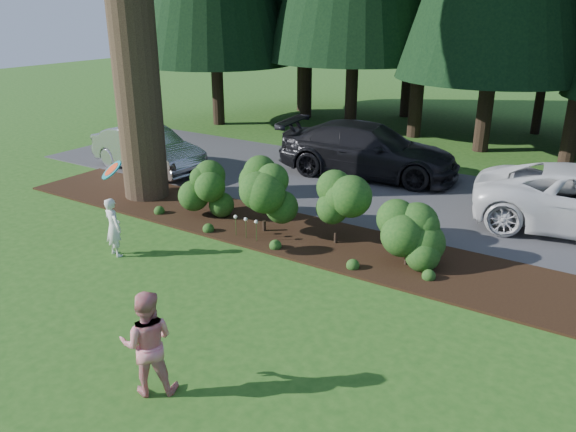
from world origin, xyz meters
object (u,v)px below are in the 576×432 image
object	(u,v)px
car_dark_suv	(368,150)
child	(113,227)
car_silver_wagon	(148,149)
adult	(147,343)
frisbee	(112,170)

from	to	relation	value
car_dark_suv	child	distance (m)	8.80
car_silver_wagon	adult	world-z (taller)	adult
car_dark_suv	adult	size ratio (longest dim) A/B	3.61
adult	car_dark_suv	bearing A→B (deg)	-117.37
child	frisbee	xyz separation A→B (m)	(0.26, -0.08, 1.35)
child	frisbee	world-z (taller)	frisbee
child	car_dark_suv	bearing A→B (deg)	-91.04
child	car_silver_wagon	bearing A→B (deg)	-37.90
car_dark_suv	frisbee	bearing A→B (deg)	160.91
car_dark_suv	adult	distance (m)	11.63
car_dark_suv	child	xyz separation A→B (m)	(-2.05, -8.55, -0.20)
car_dark_suv	adult	xyz separation A→B (m)	(2.02, -11.46, -0.07)
car_silver_wagon	frisbee	bearing A→B (deg)	-132.14
car_silver_wagon	car_dark_suv	size ratio (longest dim) A/B	0.76
car_silver_wagon	frisbee	xyz separation A→B (m)	(4.52, -5.22, 1.27)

